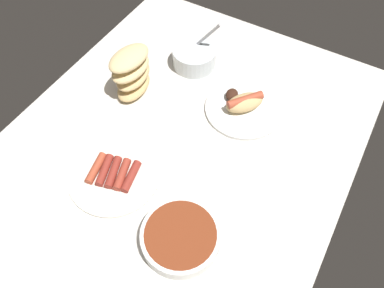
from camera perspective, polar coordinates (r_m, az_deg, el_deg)
ground_plane at (r=103.33cm, az=-2.93°, el=-1.48°), size 120.00×90.00×3.00cm
bowl_chili at (r=88.19cm, az=-1.74°, el=-13.85°), size 18.29×18.29×4.13cm
plate_sausages at (r=98.94cm, az=-11.70°, el=-4.53°), size 23.70×23.70×3.17cm
plate_hotdog_assembled at (r=110.48cm, az=7.78°, el=5.78°), size 22.47×22.47×5.61cm
bread_stack at (r=112.39cm, az=-9.12°, el=10.68°), size 15.27×10.08×14.40cm
bowl_coleslaw at (r=121.66cm, az=0.37°, el=13.12°), size 13.70×13.70×15.71cm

